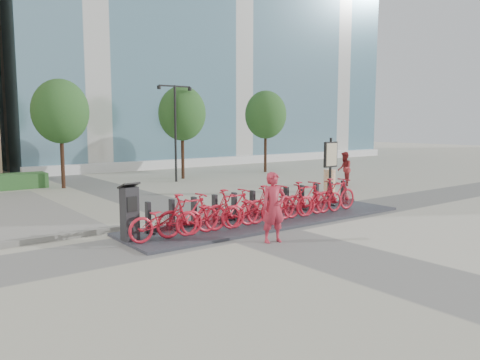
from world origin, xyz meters
TOP-DOWN VIEW (x-y plane):
  - ground at (0.00, 0.00)m, footprint 120.00×120.00m
  - glass_building at (14.00, 26.00)m, footprint 32.00×16.00m
  - tree_1 at (-1.50, 12.00)m, footprint 2.60×2.60m
  - tree_2 at (5.00, 12.00)m, footprint 2.60×2.60m
  - tree_3 at (11.00, 12.00)m, footprint 2.60×2.60m
  - streetlamp at (4.00, 11.00)m, footprint 2.00×0.20m
  - dock_pad at (1.30, 0.30)m, footprint 9.60×2.40m
  - dock_rail_posts at (1.36, 0.77)m, footprint 8.02×0.50m
  - bike_0 at (-2.60, -0.05)m, footprint 1.95×0.68m
  - bike_1 at (-1.88, -0.05)m, footprint 1.89×0.53m
  - bike_2 at (-1.16, -0.05)m, footprint 1.95×0.68m
  - bike_3 at (-0.44, -0.05)m, footprint 1.89×0.53m
  - bike_4 at (0.28, -0.05)m, footprint 1.95×0.68m
  - bike_5 at (1.00, -0.05)m, footprint 1.89×0.53m
  - bike_6 at (1.72, -0.05)m, footprint 1.95×0.68m
  - bike_7 at (2.44, -0.05)m, footprint 1.89×0.53m
  - bike_8 at (3.16, -0.05)m, footprint 1.95×0.68m
  - bike_9 at (3.88, -0.05)m, footprint 1.89×0.53m
  - kiosk at (-3.33, 0.39)m, footprint 0.50×0.43m
  - worker_red at (-0.36, -1.70)m, footprint 0.74×0.57m
  - pedestrian at (9.69, 4.50)m, footprint 1.03×1.01m
  - construction_barrel at (7.61, 3.58)m, footprint 0.58×0.58m
  - map_sign at (7.15, 3.14)m, footprint 0.80×0.17m

SIDE VIEW (x-z plane):
  - ground at x=0.00m, z-range 0.00..0.00m
  - dock_pad at x=1.30m, z-range 0.00..0.08m
  - construction_barrel at x=7.61m, z-range 0.00..1.00m
  - dock_rail_posts at x=1.36m, z-range 0.08..0.93m
  - bike_0 at x=-2.60m, z-range 0.08..1.10m
  - bike_2 at x=-1.16m, z-range 0.08..1.10m
  - bike_4 at x=0.28m, z-range 0.08..1.10m
  - bike_6 at x=1.72m, z-range 0.08..1.10m
  - bike_8 at x=3.16m, z-range 0.08..1.10m
  - bike_1 at x=-1.88m, z-range 0.08..1.22m
  - bike_3 at x=-0.44m, z-range 0.08..1.22m
  - bike_5 at x=1.00m, z-range 0.08..1.22m
  - bike_7 at x=2.44m, z-range 0.08..1.22m
  - bike_9 at x=3.88m, z-range 0.08..1.22m
  - kiosk at x=-3.33m, z-range 0.05..1.54m
  - pedestrian at x=9.69m, z-range 0.00..1.67m
  - worker_red at x=-0.36m, z-range 0.00..1.80m
  - map_sign at x=7.15m, z-range 0.39..2.82m
  - streetlamp at x=4.00m, z-range 0.63..5.63m
  - tree_1 at x=-1.50m, z-range 1.04..6.14m
  - tree_2 at x=5.00m, z-range 1.04..6.14m
  - tree_3 at x=11.00m, z-range 1.04..6.14m
  - glass_building at x=14.00m, z-range 0.00..24.00m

